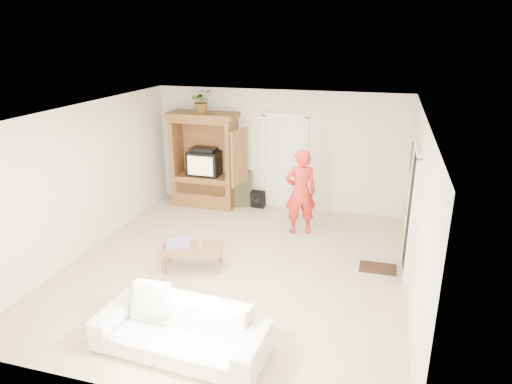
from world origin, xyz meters
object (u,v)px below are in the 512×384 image
armoire (206,166)px  man (301,192)px  sofa (180,330)px  coffee_table (192,250)px

armoire → man: (2.34, -0.96, -0.07)m
man → sofa: bearing=57.9°
man → sofa: size_ratio=0.79×
sofa → coffee_table: bearing=113.6°
armoire → coffee_table: size_ratio=1.90×
sofa → coffee_table: (-0.72, 2.01, 0.02)m
armoire → man: size_ratio=1.25×
armoire → sofa: size_ratio=0.99×
man → coffee_table: size_ratio=1.52×
sofa → coffee_table: sofa is taller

